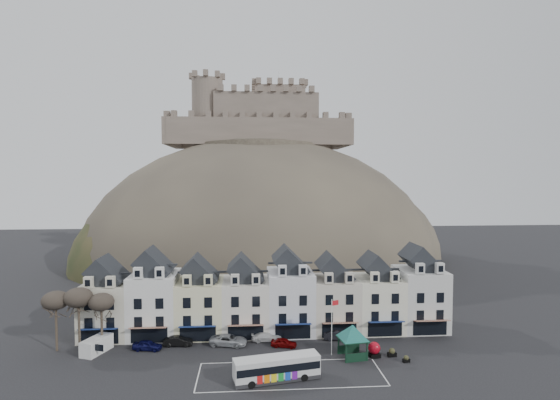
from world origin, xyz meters
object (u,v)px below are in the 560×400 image
Objects in this scene: bus_shelter at (353,332)px; white_van at (97,345)px; red_buoy at (374,349)px; car_black at (178,341)px; car_maroon at (284,343)px; bus at (277,367)px; car_navy at (147,345)px; car_silver at (229,340)px; flagpole at (332,323)px; car_white at (267,336)px; car_charcoal at (338,335)px.

white_van is at bearing 164.56° from bus_shelter.
red_buoy is 26.90m from car_black.
white_van is 1.36× the size of car_maroon.
white_van is (-23.66, 9.70, -0.55)m from bus.
car_maroon is (-11.59, 4.12, -0.40)m from red_buoy.
bus_shelter is 3.75m from red_buoy.
car_maroon is at bearing 21.57° from white_van.
car_navy is (6.60, 0.39, -0.35)m from white_van.
bus reaches higher than car_silver.
car_silver is (-13.89, 4.29, -3.56)m from flagpole.
car_white reaches higher than car_maroon.
bus is at bearing -156.76° from red_buoy.
car_silver reaches higher than car_charcoal.
car_white is 3.32m from car_maroon.
car_silver is 1.45× the size of car_maroon.
flagpole is at bearing -100.07° from car_black.
bus is 2.89× the size of car_maroon.
car_maroon is (18.69, -0.29, -0.06)m from car_navy.
red_buoy is (2.90, 0.02, -2.38)m from bus_shelter.
car_white is 1.24× the size of car_maroon.
car_black is 0.77× the size of car_silver.
car_navy is 0.91× the size of car_charcoal.
flagpole reaches higher than car_maroon.
bus is at bearing -128.45° from car_black.
car_navy is at bearing 172.23° from flagpole.
car_white is (16.39, 2.11, -0.03)m from car_navy.
white_van is at bearing 101.29° from car_charcoal.
car_black is at bearing 168.03° from red_buoy.
bus is 2.62× the size of car_navy.
car_charcoal is (26.79, 1.77, 0.04)m from car_navy.
bus reaches higher than car_maroon.
bus_shelter is at bearing 17.05° from bus.
flagpole reaches higher than white_van.
flagpole reaches higher than car_navy.
bus_shelter reaches higher than car_maroon.
white_van is 1.10× the size of car_white.
white_van is (-33.98, 4.04, -2.37)m from bus_shelter.
white_van reaches higher than car_charcoal.
white_van is at bearing 174.55° from flagpole.
car_maroon is (-8.69, 4.14, -2.78)m from bus_shelter.
car_charcoal is at bearing -77.75° from car_navy.
red_buoy is at bearing -95.07° from car_maroon.
car_black reaches higher than car_white.
car_black is (-26.31, 5.58, -0.35)m from red_buoy.
white_van is (-31.48, 3.00, -3.27)m from flagpole.
white_van is at bearing 173.77° from red_buoy.
flagpole is at bearing -125.09° from car_white.
bus_shelter is at bearing -179.63° from red_buoy.
white_van is at bearing 104.74° from car_maroon.
car_maroon is 8.37m from car_charcoal.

